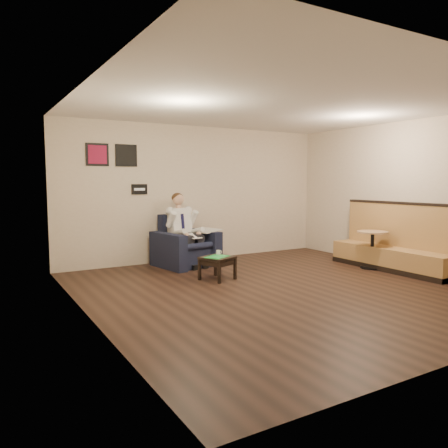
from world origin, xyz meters
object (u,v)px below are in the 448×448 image
side_table (217,268)px  smartphone (213,255)px  coffee_mug (218,252)px  banquette (392,237)px  green_folder (217,257)px  seated_man (190,232)px  armchair (186,241)px  cafe_table (372,250)px

side_table → smartphone: size_ratio=3.93×
side_table → smartphone: bearing=94.2°
side_table → coffee_mug: (0.11, 0.15, 0.24)m
side_table → coffee_mug: size_ratio=5.79×
banquette → green_folder: bearing=164.3°
seated_man → coffee_mug: 1.11m
armchair → side_table: size_ratio=2.15×
side_table → banquette: (3.22, -0.94, 0.43)m
armchair → green_folder: 1.39m
armchair → seated_man: (0.02, -0.13, 0.18)m
smartphone → cafe_table: size_ratio=0.17×
seated_man → armchair: bearing=90.0°
side_table → banquette: banquette is taller
coffee_mug → banquette: banquette is taller
cafe_table → seated_man: bearing=147.0°
green_folder → smartphone: green_folder is taller
side_table → coffee_mug: bearing=55.2°
smartphone → coffee_mug: bearing=-7.1°
coffee_mug → armchair: bearing=92.3°
seated_man → side_table: (-0.08, -1.23, -0.49)m
armchair → green_folder: bearing=-103.3°
green_folder → cafe_table: (3.03, -0.64, -0.04)m
smartphone → banquette: banquette is taller
seated_man → banquette: 3.82m
coffee_mug → banquette: bearing=-19.4°
armchair → cafe_table: bearing=-44.6°
smartphone → cafe_table: cafe_table is taller
side_table → cafe_table: 3.09m
cafe_table → green_folder: bearing=168.0°
armchair → coffee_mug: bearing=-97.8°
smartphone → banquette: bearing=-30.1°
armchair → cafe_table: (2.95, -2.03, -0.14)m
smartphone → green_folder: bearing=-104.0°
side_table → cafe_table: bearing=-12.5°
green_folder → coffee_mug: coffee_mug is taller
armchair → side_table: (-0.06, -1.36, -0.30)m
armchair → smartphone: armchair is taller
armchair → banquette: 3.91m
seated_man → cafe_table: 3.50m
cafe_table → smartphone: bearing=164.9°
seated_man → side_table: seated_man is taller
smartphone → seated_man: bearing=73.6°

